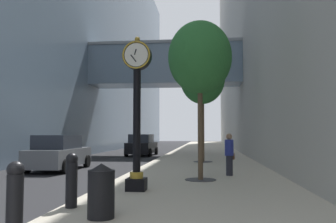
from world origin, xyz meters
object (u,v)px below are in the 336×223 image
object	(u,v)px
car_black_near	(142,145)
car_grey_mid	(59,153)
street_tree_mid_near	(202,79)
pedestrian_walking	(229,153)
trash_bin	(101,190)
bollard_nearest	(15,198)
street_tree_near	(200,58)
street_clock	(137,105)
bollard_second	(72,179)

from	to	relation	value
car_black_near	car_grey_mid	size ratio (longest dim) A/B	0.94
street_tree_mid_near	pedestrian_walking	distance (m)	7.76
trash_bin	bollard_nearest	bearing A→B (deg)	-123.19
car_grey_mid	bollard_nearest	bearing A→B (deg)	-69.75
street_tree_near	trash_bin	world-z (taller)	street_tree_near
trash_bin	street_tree_mid_near	bearing A→B (deg)	82.57
street_clock	bollard_second	size ratio (longest dim) A/B	3.73
trash_bin	car_black_near	bearing A→B (deg)	98.43
bollard_nearest	street_tree_near	size ratio (longest dim) A/B	0.21
bollard_second	car_black_near	xyz separation A→B (m)	(-2.25, 20.65, 0.06)
street_tree_near	street_tree_mid_near	size ratio (longest dim) A/B	0.89
street_tree_near	trash_bin	xyz separation A→B (m)	(-1.81, -5.87, -3.80)
street_clock	bollard_nearest	distance (m)	5.23
car_black_near	car_grey_mid	distance (m)	11.88
trash_bin	car_grey_mid	world-z (taller)	car_grey_mid
bollard_nearest	car_grey_mid	bearing A→B (deg)	110.25
street_tree_mid_near	car_grey_mid	size ratio (longest dim) A/B	1.40
street_tree_mid_near	car_grey_mid	xyz separation A→B (m)	(-6.90, -4.08, -4.15)
street_tree_near	street_tree_mid_near	world-z (taller)	street_tree_mid_near
car_black_near	car_grey_mid	bearing A→B (deg)	-99.22
bollard_second	bollard_nearest	bearing A→B (deg)	-90.00
street_clock	pedestrian_walking	distance (m)	5.16
street_clock	car_grey_mid	distance (m)	8.42
car_grey_mid	street_clock	bearing A→B (deg)	-51.58
bollard_nearest	bollard_second	bearing A→B (deg)	90.00
bollard_nearest	street_clock	bearing A→B (deg)	78.62
trash_bin	pedestrian_walking	size ratio (longest dim) A/B	0.64
pedestrian_walking	car_black_near	world-z (taller)	pedestrian_walking
trash_bin	street_clock	bearing A→B (deg)	89.64
street_clock	car_grey_mid	world-z (taller)	street_clock
street_tree_near	pedestrian_walking	xyz separation A→B (m)	(1.10, 1.45, -3.48)
street_clock	street_tree_near	distance (m)	3.62
street_clock	car_black_near	size ratio (longest dim) A/B	1.05
bollard_second	car_black_near	world-z (taller)	car_black_near
street_tree_near	street_tree_mid_near	xyz separation A→B (m)	(0.00, 8.01, 0.49)
street_tree_mid_near	car_black_near	bearing A→B (deg)	123.19
street_clock	car_grey_mid	bearing A→B (deg)	128.42
street_tree_near	street_tree_mid_near	bearing A→B (deg)	90.00
bollard_second	street_tree_mid_near	world-z (taller)	street_tree_mid_near
trash_bin	bollard_second	bearing A→B (deg)	136.85
bollard_nearest	car_grey_mid	world-z (taller)	car_grey_mid
pedestrian_walking	car_grey_mid	size ratio (longest dim) A/B	0.36
bollard_second	car_grey_mid	size ratio (longest dim) A/B	0.26
pedestrian_walking	car_grey_mid	xyz separation A→B (m)	(-8.00, 2.48, -0.17)
bollard_second	pedestrian_walking	bearing A→B (deg)	59.08
street_tree_mid_near	trash_bin	bearing A→B (deg)	-97.43
trash_bin	pedestrian_walking	bearing A→B (deg)	68.32
pedestrian_walking	car_black_near	bearing A→B (deg)	113.23
bollard_second	pedestrian_walking	size ratio (longest dim) A/B	0.74
bollard_nearest	car_black_near	bearing A→B (deg)	95.58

